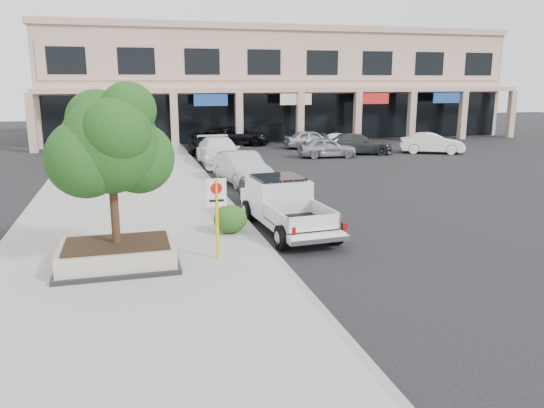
{
  "coord_description": "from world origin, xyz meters",
  "views": [
    {
      "loc": [
        -5.44,
        -13.9,
        5.04
      ],
      "look_at": [
        -1.27,
        1.5,
        1.32
      ],
      "focal_mm": 35.0,
      "sensor_mm": 36.0,
      "label": 1
    }
  ],
  "objects_px": {
    "lot_car_d": "(238,136)",
    "lot_car_f": "(432,143)",
    "no_parking_sign": "(217,207)",
    "pickup_truck": "(288,206)",
    "lot_car_e": "(311,139)",
    "lot_car_c": "(357,144)",
    "curb_car_c": "(219,152)",
    "planter_tree": "(116,145)",
    "lot_car_a": "(327,148)",
    "curb_car_b": "(242,168)",
    "curb_car_d": "(207,141)",
    "curb_car_a": "(270,191)",
    "planter": "(118,255)",
    "lot_car_b": "(345,143)"
  },
  "relations": [
    {
      "from": "curb_car_a",
      "to": "curb_car_b",
      "type": "height_order",
      "value": "curb_car_b"
    },
    {
      "from": "planter_tree",
      "to": "lot_car_d",
      "type": "distance_m",
      "value": 28.78
    },
    {
      "from": "planter_tree",
      "to": "curb_car_d",
      "type": "height_order",
      "value": "planter_tree"
    },
    {
      "from": "lot_car_a",
      "to": "lot_car_f",
      "type": "relative_size",
      "value": 0.9
    },
    {
      "from": "planter_tree",
      "to": "no_parking_sign",
      "type": "bearing_deg",
      "value": -4.53
    },
    {
      "from": "planter_tree",
      "to": "lot_car_b",
      "type": "height_order",
      "value": "planter_tree"
    },
    {
      "from": "curb_car_d",
      "to": "lot_car_e",
      "type": "xyz_separation_m",
      "value": [
        7.98,
        0.26,
        -0.09
      ]
    },
    {
      "from": "lot_car_f",
      "to": "lot_car_b",
      "type": "bearing_deg",
      "value": 96.36
    },
    {
      "from": "curb_car_a",
      "to": "curb_car_d",
      "type": "bearing_deg",
      "value": 82.43
    },
    {
      "from": "no_parking_sign",
      "to": "pickup_truck",
      "type": "height_order",
      "value": "no_parking_sign"
    },
    {
      "from": "lot_car_c",
      "to": "planter_tree",
      "type": "bearing_deg",
      "value": 155.83
    },
    {
      "from": "pickup_truck",
      "to": "planter_tree",
      "type": "bearing_deg",
      "value": -159.97
    },
    {
      "from": "planter_tree",
      "to": "lot_car_e",
      "type": "height_order",
      "value": "planter_tree"
    },
    {
      "from": "curb_car_c",
      "to": "curb_car_d",
      "type": "xyz_separation_m",
      "value": [
        0.17,
        6.16,
        -0.05
      ]
    },
    {
      "from": "no_parking_sign",
      "to": "lot_car_f",
      "type": "height_order",
      "value": "no_parking_sign"
    },
    {
      "from": "curb_car_d",
      "to": "lot_car_f",
      "type": "height_order",
      "value": "curb_car_d"
    },
    {
      "from": "curb_car_b",
      "to": "lot_car_c",
      "type": "bearing_deg",
      "value": 32.94
    },
    {
      "from": "curb_car_b",
      "to": "curb_car_d",
      "type": "relative_size",
      "value": 0.85
    },
    {
      "from": "lot_car_a",
      "to": "planter_tree",
      "type": "bearing_deg",
      "value": 150.76
    },
    {
      "from": "planter",
      "to": "curb_car_b",
      "type": "bearing_deg",
      "value": 62.94
    },
    {
      "from": "planter_tree",
      "to": "curb_car_b",
      "type": "relative_size",
      "value": 0.84
    },
    {
      "from": "lot_car_b",
      "to": "pickup_truck",
      "type": "bearing_deg",
      "value": 129.85
    },
    {
      "from": "planter",
      "to": "curb_car_d",
      "type": "relative_size",
      "value": 0.57
    },
    {
      "from": "no_parking_sign",
      "to": "lot_car_b",
      "type": "bearing_deg",
      "value": 58.88
    },
    {
      "from": "curb_car_b",
      "to": "lot_car_d",
      "type": "xyz_separation_m",
      "value": [
        3.05,
        16.01,
        -0.06
      ]
    },
    {
      "from": "lot_car_c",
      "to": "lot_car_e",
      "type": "height_order",
      "value": "lot_car_c"
    },
    {
      "from": "no_parking_sign",
      "to": "curb_car_c",
      "type": "distance_m",
      "value": 17.83
    },
    {
      "from": "planter_tree",
      "to": "curb_car_a",
      "type": "relative_size",
      "value": 0.98
    },
    {
      "from": "lot_car_a",
      "to": "lot_car_c",
      "type": "bearing_deg",
      "value": -62.72
    },
    {
      "from": "curb_car_a",
      "to": "curb_car_b",
      "type": "relative_size",
      "value": 0.86
    },
    {
      "from": "curb_car_c",
      "to": "curb_car_d",
      "type": "relative_size",
      "value": 1.01
    },
    {
      "from": "curb_car_a",
      "to": "curb_car_b",
      "type": "bearing_deg",
      "value": 83.03
    },
    {
      "from": "lot_car_b",
      "to": "lot_car_d",
      "type": "distance_m",
      "value": 9.17
    },
    {
      "from": "planter",
      "to": "lot_car_a",
      "type": "bearing_deg",
      "value": 55.08
    },
    {
      "from": "curb_car_a",
      "to": "lot_car_e",
      "type": "bearing_deg",
      "value": 58.3
    },
    {
      "from": "curb_car_c",
      "to": "lot_car_a",
      "type": "bearing_deg",
      "value": 11.83
    },
    {
      "from": "pickup_truck",
      "to": "lot_car_f",
      "type": "bearing_deg",
      "value": 42.6
    },
    {
      "from": "lot_car_d",
      "to": "lot_car_f",
      "type": "distance_m",
      "value": 14.9
    },
    {
      "from": "curb_car_d",
      "to": "lot_car_a",
      "type": "xyz_separation_m",
      "value": [
        7.4,
        -4.6,
        -0.12
      ]
    },
    {
      "from": "lot_car_e",
      "to": "lot_car_c",
      "type": "bearing_deg",
      "value": -151.36
    },
    {
      "from": "lot_car_f",
      "to": "curb_car_b",
      "type": "bearing_deg",
      "value": 140.94
    },
    {
      "from": "curb_car_b",
      "to": "lot_car_b",
      "type": "height_order",
      "value": "curb_car_b"
    },
    {
      "from": "planter_tree",
      "to": "lot_car_a",
      "type": "xyz_separation_m",
      "value": [
        13.17,
        18.9,
        -2.75
      ]
    },
    {
      "from": "pickup_truck",
      "to": "curb_car_b",
      "type": "bearing_deg",
      "value": 84.27
    },
    {
      "from": "no_parking_sign",
      "to": "lot_car_c",
      "type": "height_order",
      "value": "no_parking_sign"
    },
    {
      "from": "curb_car_c",
      "to": "lot_car_c",
      "type": "xyz_separation_m",
      "value": [
        10.21,
        2.61,
        -0.12
      ]
    },
    {
      "from": "planter_tree",
      "to": "lot_car_c",
      "type": "height_order",
      "value": "planter_tree"
    },
    {
      "from": "no_parking_sign",
      "to": "curb_car_a",
      "type": "height_order",
      "value": "no_parking_sign"
    },
    {
      "from": "curb_car_d",
      "to": "curb_car_a",
      "type": "bearing_deg",
      "value": -82.11
    },
    {
      "from": "pickup_truck",
      "to": "lot_car_a",
      "type": "height_order",
      "value": "pickup_truck"
    }
  ]
}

